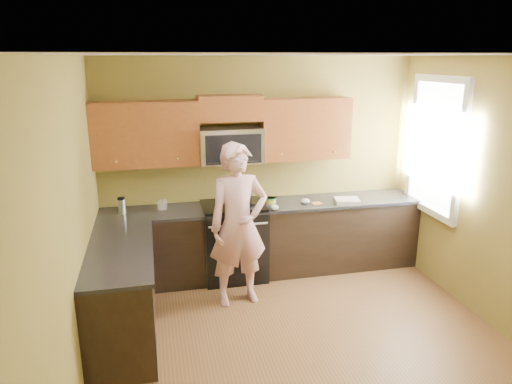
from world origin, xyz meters
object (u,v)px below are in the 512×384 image
object	(u,v)px
microwave	(231,162)
woman	(238,225)
stove	(234,241)
travel_mug	(122,213)
frying_pan	(245,209)
butter_tub	(271,203)

from	to	relation	value
microwave	woman	size ratio (longest dim) A/B	0.42
stove	travel_mug	xyz separation A→B (m)	(-1.31, 0.04, 0.45)
microwave	frying_pan	xyz separation A→B (m)	(0.10, -0.32, -0.50)
travel_mug	stove	bearing A→B (deg)	-1.58
butter_tub	travel_mug	xyz separation A→B (m)	(-1.80, -0.01, 0.00)
stove	woman	distance (m)	0.78
microwave	woman	world-z (taller)	woman
woman	butter_tub	distance (m)	0.87
microwave	butter_tub	distance (m)	0.72
woman	butter_tub	size ratio (longest dim) A/B	14.40
frying_pan	microwave	bearing A→B (deg)	94.95
microwave	travel_mug	bearing A→B (deg)	-176.13
woman	butter_tub	xyz separation A→B (m)	(0.54, 0.68, 0.01)
microwave	travel_mug	size ratio (longest dim) A/B	3.95
woman	frying_pan	world-z (taller)	woman
microwave	butter_tub	bearing A→B (deg)	-9.60
microwave	travel_mug	distance (m)	1.42
woman	travel_mug	world-z (taller)	woman
stove	woman	world-z (taller)	woman
microwave	frying_pan	bearing A→B (deg)	-72.26
travel_mug	frying_pan	bearing A→B (deg)	-9.41
stove	travel_mug	bearing A→B (deg)	178.42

